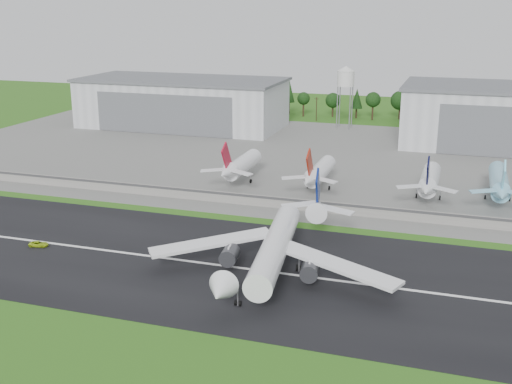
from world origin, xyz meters
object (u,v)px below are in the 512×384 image
(parked_jet_navy, at_px, (429,181))
(parked_jet_skyblue, at_px, (499,183))
(parked_jet_red_b, at_px, (318,173))
(parked_jet_red_a, at_px, (239,166))
(main_airliner, at_px, (274,253))
(ground_vehicle, at_px, (39,244))

(parked_jet_navy, relative_size, parked_jet_skyblue, 0.84)
(parked_jet_red_b, xyz_separation_m, parked_jet_skyblue, (54.22, 5.02, 0.06))
(parked_jet_navy, bearing_deg, parked_jet_red_a, -180.00)
(main_airliner, xyz_separation_m, parked_jet_red_a, (-31.97, 66.98, 1.18))
(main_airliner, bearing_deg, ground_vehicle, -5.35)
(parked_jet_skyblue, bearing_deg, main_airliner, -124.08)
(main_airliner, xyz_separation_m, parked_jet_navy, (28.63, 66.98, 1.20))
(parked_jet_skyblue, bearing_deg, parked_jet_navy, -166.04)
(parked_jet_red_b, bearing_deg, ground_vehicle, -127.93)
(parked_jet_red_b, relative_size, parked_jet_skyblue, 0.84)
(main_airliner, distance_m, parked_jet_skyblue, 86.90)
(ground_vehicle, bearing_deg, parked_jet_skyblue, -67.01)
(ground_vehicle, height_order, parked_jet_red_a, parked_jet_red_a)
(parked_jet_red_a, relative_size, parked_jet_navy, 1.00)
(parked_jet_skyblue, bearing_deg, parked_jet_red_b, -174.71)
(ground_vehicle, bearing_deg, parked_jet_navy, -63.30)
(parked_jet_skyblue, bearing_deg, parked_jet_red_a, -176.46)
(main_airliner, distance_m, parked_jet_navy, 72.86)
(ground_vehicle, bearing_deg, parked_jet_red_b, -49.42)
(main_airliner, bearing_deg, parked_jet_red_a, -72.14)
(main_airliner, bearing_deg, parked_jet_red_b, -92.94)
(parked_jet_red_b, distance_m, parked_jet_skyblue, 54.45)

